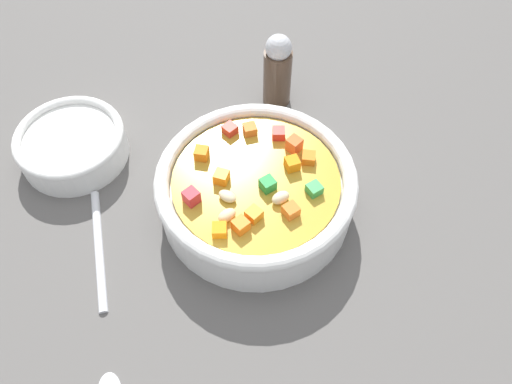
% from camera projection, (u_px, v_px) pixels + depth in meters
% --- Properties ---
extents(ground_plane, '(1.40, 1.40, 0.02)m').
position_uv_depth(ground_plane, '(256.00, 211.00, 0.53)').
color(ground_plane, '#565451').
extents(soup_bowl_main, '(0.20, 0.20, 0.06)m').
position_uv_depth(soup_bowl_main, '(256.00, 190.00, 0.50)').
color(soup_bowl_main, white).
rests_on(soup_bowl_main, ground_plane).
extents(spoon, '(0.02, 0.22, 0.01)m').
position_uv_depth(spoon, '(101.00, 291.00, 0.46)').
color(spoon, silver).
rests_on(spoon, ground_plane).
extents(side_bowl_small, '(0.12, 0.12, 0.04)m').
position_uv_depth(side_bowl_small, '(72.00, 144.00, 0.54)').
color(side_bowl_small, white).
rests_on(side_bowl_small, ground_plane).
extents(pepper_shaker, '(0.03, 0.03, 0.09)m').
position_uv_depth(pepper_shaker, '(278.00, 70.00, 0.57)').
color(pepper_shaker, '#4C3828').
rests_on(pepper_shaker, ground_plane).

